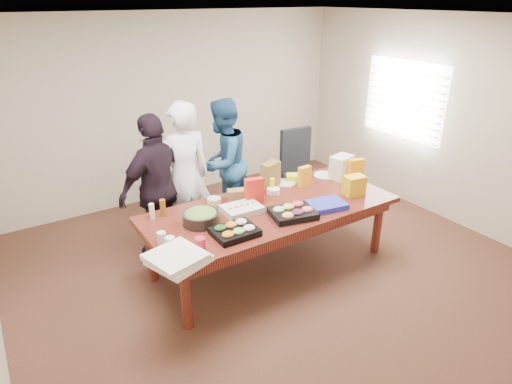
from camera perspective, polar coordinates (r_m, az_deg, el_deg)
floor at (r=5.21m, az=1.84°, el=-9.47°), size 5.50×5.00×0.02m
ceiling at (r=4.34m, az=2.35°, el=21.98°), size 5.50×5.00×0.02m
wall_back at (r=6.72m, az=-10.37°, el=10.68°), size 5.50×0.04×2.70m
wall_front at (r=3.10m, az=29.72°, el=-8.87°), size 5.50×0.04×2.70m
wall_right at (r=6.51m, az=22.65°, el=8.79°), size 0.04×5.00×2.70m
window_panel at (r=6.80m, az=18.60°, el=11.29°), size 0.03×1.40×1.10m
window_blinds at (r=6.77m, az=18.38°, el=11.26°), size 0.04×1.36×1.00m
conference_table at (r=5.01m, az=1.90°, el=-5.80°), size 2.80×1.20×0.75m
office_chair at (r=6.22m, az=6.29°, el=2.25°), size 0.63×0.63×1.13m
person_center at (r=5.24m, az=-9.33°, el=1.87°), size 0.68×0.46×1.83m
person_right at (r=5.82m, az=-4.31°, el=3.79°), size 1.04×0.97×1.70m
person_left at (r=5.13m, az=-12.61°, el=0.51°), size 1.10×0.70×1.74m
veggie_tray at (r=4.27m, az=-2.78°, el=-5.20°), size 0.43×0.34×0.06m
fruit_tray at (r=4.63m, az=4.80°, el=-2.79°), size 0.52×0.45×0.07m
sheet_cake at (r=4.70m, az=-1.85°, el=-2.24°), size 0.42×0.32×0.07m
salad_bowl at (r=4.50m, az=-7.19°, el=-3.37°), size 0.38×0.38×0.12m
chip_bag_blue at (r=4.87m, az=9.14°, el=-1.64°), size 0.45×0.37×0.06m
chip_bag_red at (r=4.85m, az=-0.23°, el=0.13°), size 0.22×0.13×0.30m
chip_bag_yellow at (r=5.58m, az=12.81°, el=2.77°), size 0.20×0.12×0.29m
chip_bag_orange at (r=5.33m, az=6.30°, el=2.01°), size 0.17×0.09×0.25m
mayo_jar at (r=5.02m, az=-1.02°, el=-0.03°), size 0.09×0.09×0.14m
mustard_bottle at (r=5.18m, az=2.11°, el=0.92°), size 0.06×0.06×0.17m
dressing_bottle at (r=4.69m, az=-12.01°, el=-2.04°), size 0.08×0.08×0.19m
ranch_bottle at (r=4.67m, az=-13.37°, el=-2.46°), size 0.07×0.07×0.17m
banana_bunch at (r=5.52m, az=5.24°, el=1.88°), size 0.28×0.26×0.08m
bread_loaf at (r=5.01m, az=-2.12°, el=-0.25°), size 0.30×0.20×0.11m
kraft_bag at (r=5.26m, az=1.89°, el=2.20°), size 0.27×0.21×0.31m
red_cup at (r=4.03m, az=-7.23°, el=-6.76°), size 0.12×0.12×0.13m
clear_cup_a at (r=4.10m, az=-11.09°, el=-6.53°), size 0.10×0.10×0.12m
clear_cup_b at (r=4.21m, az=-12.16°, el=-5.85°), size 0.10×0.10×0.12m
pizza_box_lower at (r=3.91m, az=-9.99°, el=-8.72°), size 0.55×0.55×0.05m
pizza_box_upper at (r=3.87m, az=-10.38°, el=-8.28°), size 0.53×0.53×0.05m
plate_a at (r=5.72m, az=8.97°, el=2.15°), size 0.37×0.37×0.02m
plate_b at (r=5.43m, az=3.77°, el=1.16°), size 0.33×0.33×0.02m
dip_bowl_a at (r=5.15m, az=2.28°, el=0.15°), size 0.19×0.19×0.06m
dip_bowl_b at (r=4.92m, az=-5.48°, el=-1.11°), size 0.16×0.16×0.06m
grocery_bag_white at (r=5.64m, az=11.04°, el=3.19°), size 0.32×0.26×0.30m
grocery_bag_yellow at (r=5.20m, az=12.64°, el=0.83°), size 0.25×0.19×0.23m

